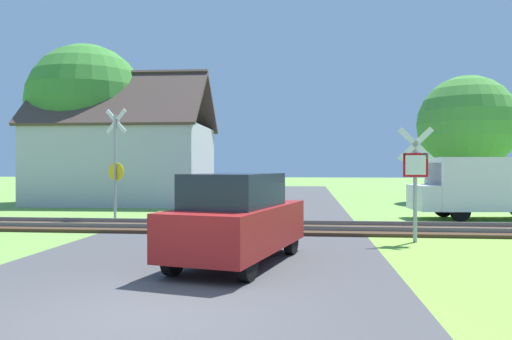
{
  "coord_description": "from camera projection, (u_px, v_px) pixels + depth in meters",
  "views": [
    {
      "loc": [
        2.19,
        -6.1,
        1.92
      ],
      "look_at": [
        0.5,
        9.89,
        1.8
      ],
      "focal_mm": 35.0,
      "sensor_mm": 36.0,
      "label": 1
    }
  ],
  "objects": [
    {
      "name": "tree_left",
      "position": [
        87.0,
        103.0,
        26.43
      ],
      "size": [
        6.17,
        6.17,
        8.36
      ],
      "color": "#513823",
      "rests_on": "ground"
    },
    {
      "name": "mail_truck",
      "position": [
        486.0,
        185.0,
        18.07
      ],
      "size": [
        5.07,
        2.38,
        2.24
      ],
      "rotation": [
        0.0,
        0.0,
        1.68
      ],
      "color": "white",
      "rests_on": "ground"
    },
    {
      "name": "stop_sign_near",
      "position": [
        415.0,
        175.0,
        12.52
      ],
      "size": [
        0.88,
        0.17,
        2.91
      ],
      "rotation": [
        0.0,
        0.0,
        3.04
      ],
      "color": "#9E9EA5",
      "rests_on": "ground"
    },
    {
      "name": "tree_far",
      "position": [
        467.0,
        124.0,
        26.42
      ],
      "size": [
        5.13,
        5.13,
        6.72
      ],
      "color": "#513823",
      "rests_on": "ground"
    },
    {
      "name": "road_asphalt",
      "position": [
        177.0,
        281.0,
        8.3
      ],
      "size": [
        7.56,
        80.0,
        0.01
      ],
      "primitive_type": "cube",
      "color": "#424244",
      "rests_on": "ground"
    },
    {
      "name": "house",
      "position": [
        125.0,
        161.0,
        25.94
      ],
      "size": [
        8.87,
        6.9,
        6.9
      ],
      "rotation": [
        0.0,
        0.0,
        0.03
      ],
      "color": "#B7B7BC",
      "rests_on": "ground"
    },
    {
      "name": "rail_track",
      "position": [
        236.0,
        227.0,
        15.15
      ],
      "size": [
        60.0,
        2.6,
        0.22
      ],
      "color": "#422D1E",
      "rests_on": "ground"
    },
    {
      "name": "parked_car",
      "position": [
        237.0,
        219.0,
        9.74
      ],
      "size": [
        2.53,
        4.27,
        1.78
      ],
      "rotation": [
        0.0,
        0.0,
        -0.23
      ],
      "color": "maroon",
      "rests_on": "ground"
    },
    {
      "name": "crossing_sign_far",
      "position": [
        115.0,
        160.0,
        17.35
      ],
      "size": [
        0.85,
        0.28,
        3.93
      ],
      "rotation": [
        0.0,
        0.0,
        -0.29
      ],
      "color": "#9E9EA5",
      "rests_on": "ground"
    },
    {
      "name": "ground_plane",
      "position": [
        135.0,
        318.0,
        6.31
      ],
      "size": [
        160.0,
        160.0,
        0.0
      ],
      "primitive_type": "plane",
      "color": "#6B9942"
    }
  ]
}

